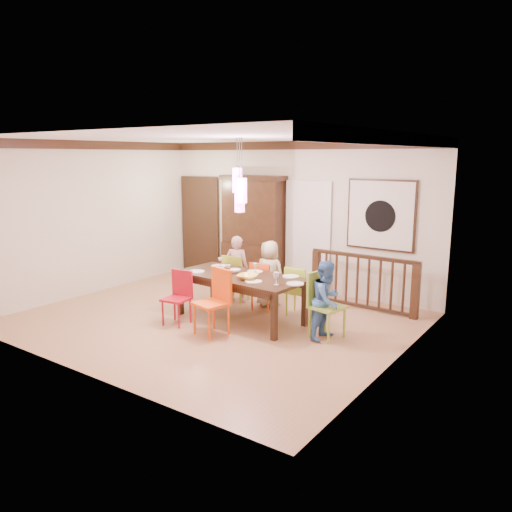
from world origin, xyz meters
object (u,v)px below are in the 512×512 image
Objects in this scene: chair_end_right at (328,301)px; person_end_right at (327,300)px; china_hutch at (253,230)px; dining_table at (240,280)px; balustrade at (363,281)px; person_far_left at (237,269)px; person_far_mid at (269,274)px; chair_far_left at (236,274)px.

person_end_right reaches higher than chair_end_right.
china_hutch reaches higher than chair_end_right.
dining_table is 1.54m from chair_end_right.
dining_table is 2.23× the size of chair_end_right.
person_end_right is (1.52, 0.05, -0.09)m from dining_table.
dining_table is 1.10× the size of balustrade.
person_end_right reaches higher than balustrade.
person_far_left is at bearing -66.89° from china_hutch.
balustrade is (2.58, -0.35, -0.62)m from china_hutch.
china_hutch is 1.83× the size of person_far_left.
balustrade is at bearing 54.55° from dining_table.
person_far_mid is at bearing 95.47° from dining_table.
balustrade is at bearing 17.75° from chair_end_right.
person_end_right is at bearing 5.52° from dining_table.
balustrade is 2.24m from person_far_left.
person_far_mid is 1.02× the size of person_end_right.
dining_table is 2.20m from balustrade.
chair_far_left is at bearing 134.01° from dining_table.
china_hutch is at bearing 123.92° from dining_table.
china_hutch reaches higher than person_far_mid.
chair_far_left is 0.44× the size of balustrade.
person_far_mid reaches higher than balustrade.
chair_end_right is 0.80× the size of person_far_left.
person_far_left is at bearing -154.34° from balustrade.
china_hutch is 3.42m from person_end_right.
chair_end_right is 2.32m from person_far_left.
balustrade is at bearing -152.93° from person_far_mid.
china_hutch reaches higher than dining_table.
china_hutch is 1.45m from person_far_left.
dining_table is at bearing 89.23° from person_far_mid.
chair_far_left is at bearing 83.85° from chair_end_right.
chair_far_left is 0.90× the size of chair_end_right.
china_hutch is 1.93× the size of person_end_right.
person_end_right is at bearing 147.90° from person_far_left.
person_end_right is (2.22, -0.76, 0.08)m from chair_far_left.
chair_end_right is 0.83× the size of person_far_mid.
person_far_left is 2.31m from person_end_right.
chair_end_right is 1.64m from balustrade.
person_end_right reaches higher than chair_far_left.
person_far_mid is (0.64, 0.10, -0.02)m from person_far_left.
person_far_left is at bearing 84.07° from chair_end_right.
chair_end_right is at bearing -35.94° from china_hutch.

